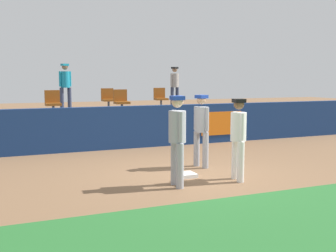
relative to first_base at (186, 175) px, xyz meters
The scene contains 14 objects.
ground_plane 0.19m from the first_base, ahead, with size 60.00×60.00×0.00m, color brown.
grass_foreground_strip 3.11m from the first_base, 86.58° to the right, with size 18.00×2.80×0.01m, color #26662B.
first_base is the anchor object (origin of this frame).
player_fielder_home 1.46m from the first_base, 38.65° to the right, with size 0.39×0.52×1.70m.
player_runner_visitor 1.44m from the first_base, 45.15° to the left, with size 0.41×0.47×1.73m.
player_coach_visitor 1.29m from the first_base, 127.19° to the right, with size 0.36×0.50×1.78m.
field_wall 4.08m from the first_base, 87.16° to the left, with size 18.00×0.26×1.29m.
bleacher_platform 6.62m from the first_base, 88.39° to the left, with size 18.00×4.80×0.91m, color #59595E.
seat_back_right 7.75m from the first_base, 72.51° to the left, with size 0.47×0.44×0.84m.
seat_front_center 5.64m from the first_base, 88.32° to the left, with size 0.47×0.44×0.84m.
seat_front_left 6.01m from the first_base, 110.76° to the left, with size 0.47×0.44×0.84m.
seat_back_center 7.40m from the first_base, 88.68° to the left, with size 0.47×0.44×0.84m.
spectator_hooded 9.18m from the first_base, 67.98° to the left, with size 0.45×0.42×1.70m.
spectator_capped 8.31m from the first_base, 99.18° to the left, with size 0.48×0.42×1.76m.
Camera 1 is at (-3.89, -7.87, 2.11)m, focal length 43.88 mm.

